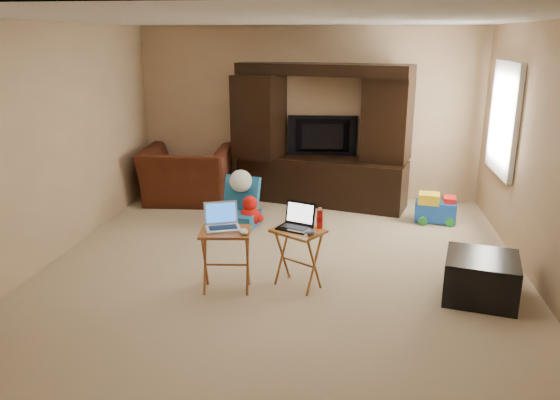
# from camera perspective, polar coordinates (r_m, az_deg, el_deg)

# --- Properties ---
(floor) EXTENTS (5.50, 5.50, 0.00)m
(floor) POSITION_cam_1_polar(r_m,az_deg,el_deg) (5.83, 0.28, -6.99)
(floor) COLOR #CEBB8F
(floor) RESTS_ON ground
(ceiling) EXTENTS (5.50, 5.50, 0.00)m
(ceiling) POSITION_cam_1_polar(r_m,az_deg,el_deg) (5.34, 0.32, 18.39)
(ceiling) COLOR silver
(ceiling) RESTS_ON ground
(wall_back) EXTENTS (5.00, 0.00, 5.00)m
(wall_back) POSITION_cam_1_polar(r_m,az_deg,el_deg) (8.15, 2.94, 8.96)
(wall_back) COLOR tan
(wall_back) RESTS_ON ground
(wall_front) EXTENTS (5.00, 0.00, 5.00)m
(wall_front) POSITION_cam_1_polar(r_m,az_deg,el_deg) (2.86, -7.22, -5.89)
(wall_front) COLOR tan
(wall_front) RESTS_ON ground
(wall_left) EXTENTS (0.00, 5.50, 5.50)m
(wall_left) POSITION_cam_1_polar(r_m,az_deg,el_deg) (6.29, -23.01, 5.37)
(wall_left) COLOR tan
(wall_left) RESTS_ON ground
(wall_right) EXTENTS (0.00, 5.50, 5.50)m
(wall_right) POSITION_cam_1_polar(r_m,az_deg,el_deg) (5.69, 26.18, 3.91)
(wall_right) COLOR tan
(wall_right) RESTS_ON ground
(window_pane) EXTENTS (0.00, 1.20, 1.20)m
(window_pane) POSITION_cam_1_polar(r_m,az_deg,el_deg) (7.13, 22.49, 7.84)
(window_pane) COLOR white
(window_pane) RESTS_ON ground
(window_frame) EXTENTS (0.06, 1.14, 1.34)m
(window_frame) POSITION_cam_1_polar(r_m,az_deg,el_deg) (7.12, 22.34, 7.85)
(window_frame) COLOR white
(window_frame) RESTS_ON ground
(entertainment_center) EXTENTS (2.51, 1.19, 1.99)m
(entertainment_center) POSITION_cam_1_polar(r_m,az_deg,el_deg) (7.84, 4.39, 6.75)
(entertainment_center) COLOR black
(entertainment_center) RESTS_ON floor
(television) EXTENTS (1.02, 0.21, 0.58)m
(television) POSITION_cam_1_polar(r_m,az_deg,el_deg) (7.98, 4.46, 6.63)
(television) COLOR black
(television) RESTS_ON entertainment_center
(recliner) EXTENTS (1.31, 1.17, 0.80)m
(recliner) POSITION_cam_1_polar(r_m,az_deg,el_deg) (8.09, -9.70, 2.57)
(recliner) COLOR #4D1B10
(recliner) RESTS_ON floor
(child_rocker) EXTENTS (0.56, 0.62, 0.62)m
(child_rocker) POSITION_cam_1_polar(r_m,az_deg,el_deg) (6.99, -4.32, -0.24)
(child_rocker) COLOR #1A608F
(child_rocker) RESTS_ON floor
(plush_toy) EXTENTS (0.37, 0.31, 0.41)m
(plush_toy) POSITION_cam_1_polar(r_m,az_deg,el_deg) (6.99, -3.14, -1.16)
(plush_toy) COLOR red
(plush_toy) RESTS_ON floor
(push_toy) EXTENTS (0.58, 0.45, 0.40)m
(push_toy) POSITION_cam_1_polar(r_m,az_deg,el_deg) (7.41, 15.95, -0.78)
(push_toy) COLOR blue
(push_toy) RESTS_ON floor
(ottoman) EXTENTS (0.75, 0.75, 0.41)m
(ottoman) POSITION_cam_1_polar(r_m,az_deg,el_deg) (5.42, 20.25, -7.63)
(ottoman) COLOR black
(ottoman) RESTS_ON floor
(tray_table_left) EXTENTS (0.51, 0.43, 0.61)m
(tray_table_left) POSITION_cam_1_polar(r_m,az_deg,el_deg) (5.23, -5.63, -6.33)
(tray_table_left) COLOR #955224
(tray_table_left) RESTS_ON floor
(tray_table_right) EXTENTS (0.57, 0.54, 0.58)m
(tray_table_right) POSITION_cam_1_polar(r_m,az_deg,el_deg) (5.29, 1.89, -6.12)
(tray_table_right) COLOR #A86428
(tray_table_right) RESTS_ON floor
(laptop_left) EXTENTS (0.39, 0.36, 0.24)m
(laptop_left) POSITION_cam_1_polar(r_m,az_deg,el_deg) (5.11, -6.01, -1.81)
(laptop_left) COLOR silver
(laptop_left) RESTS_ON tray_table_left
(laptop_right) EXTENTS (0.38, 0.35, 0.24)m
(laptop_right) POSITION_cam_1_polar(r_m,az_deg,el_deg) (5.16, 1.52, -1.79)
(laptop_right) COLOR black
(laptop_right) RESTS_ON tray_table_right
(mouse_left) EXTENTS (0.11, 0.14, 0.05)m
(mouse_left) POSITION_cam_1_polar(r_m,az_deg,el_deg) (5.01, -3.81, -3.31)
(mouse_left) COLOR silver
(mouse_left) RESTS_ON tray_table_left
(mouse_right) EXTENTS (0.11, 0.14, 0.05)m
(mouse_right) POSITION_cam_1_polar(r_m,az_deg,el_deg) (5.05, 3.25, -3.41)
(mouse_right) COLOR #404146
(mouse_right) RESTS_ON tray_table_right
(water_bottle) EXTENTS (0.06, 0.06, 0.18)m
(water_bottle) POSITION_cam_1_polar(r_m,az_deg,el_deg) (5.21, 4.17, -2.01)
(water_bottle) COLOR red
(water_bottle) RESTS_ON tray_table_right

